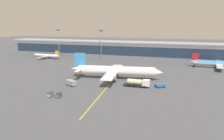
{
  "coord_description": "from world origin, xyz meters",
  "views": [
    {
      "loc": [
        34.55,
        -86.23,
        24.77
      ],
      "look_at": [
        1.38,
        7.54,
        4.5
      ],
      "focal_mm": 35.11,
      "sensor_mm": 36.0,
      "label": 1
    }
  ],
  "objects_px": {
    "baggage_cart_1": "(59,95)",
    "commuter_jet_far": "(221,64)",
    "main_airliner": "(116,71)",
    "commuter_jet_near": "(46,56)",
    "crew_van": "(71,83)",
    "pushback_tug": "(160,85)",
    "fuel_tanker": "(138,83)",
    "baggage_cart_0": "(50,94)"
  },
  "relations": [
    {
      "from": "baggage_cart_1",
      "to": "commuter_jet_far",
      "type": "xyz_separation_m",
      "value": [
        60.59,
        77.15,
        1.93
      ]
    },
    {
      "from": "main_airliner",
      "to": "commuter_jet_near",
      "type": "relative_size",
      "value": 1.72
    },
    {
      "from": "crew_van",
      "to": "pushback_tug",
      "type": "bearing_deg",
      "value": 15.42
    },
    {
      "from": "fuel_tanker",
      "to": "baggage_cart_0",
      "type": "xyz_separation_m",
      "value": [
        -26.73,
        -22.66,
        -0.96
      ]
    },
    {
      "from": "baggage_cart_1",
      "to": "main_airliner",
      "type": "bearing_deg",
      "value": 72.54
    },
    {
      "from": "commuter_jet_near",
      "to": "baggage_cart_1",
      "type": "bearing_deg",
      "value": -51.73
    },
    {
      "from": "main_airliner",
      "to": "crew_van",
      "type": "distance_m",
      "value": 22.71
    },
    {
      "from": "crew_van",
      "to": "commuter_jet_far",
      "type": "relative_size",
      "value": 0.15
    },
    {
      "from": "baggage_cart_1",
      "to": "crew_van",
      "type": "bearing_deg",
      "value": 103.56
    },
    {
      "from": "fuel_tanker",
      "to": "baggage_cart_0",
      "type": "relative_size",
      "value": 3.76
    },
    {
      "from": "pushback_tug",
      "to": "commuter_jet_far",
      "type": "height_order",
      "value": "commuter_jet_far"
    },
    {
      "from": "main_airliner",
      "to": "commuter_jet_far",
      "type": "height_order",
      "value": "main_airliner"
    },
    {
      "from": "pushback_tug",
      "to": "baggage_cart_0",
      "type": "height_order",
      "value": "baggage_cart_0"
    },
    {
      "from": "main_airliner",
      "to": "pushback_tug",
      "type": "height_order",
      "value": "main_airliner"
    },
    {
      "from": "main_airliner",
      "to": "baggage_cart_1",
      "type": "height_order",
      "value": "main_airliner"
    },
    {
      "from": "baggage_cart_0",
      "to": "commuter_jet_near",
      "type": "bearing_deg",
      "value": 126.59
    },
    {
      "from": "fuel_tanker",
      "to": "crew_van",
      "type": "xyz_separation_m",
      "value": [
        -27.12,
        -7.42,
        -0.43
      ]
    },
    {
      "from": "fuel_tanker",
      "to": "pushback_tug",
      "type": "relative_size",
      "value": 2.44
    },
    {
      "from": "baggage_cart_1",
      "to": "commuter_jet_near",
      "type": "xyz_separation_m",
      "value": [
        -60.48,
        76.65,
        1.36
      ]
    },
    {
      "from": "pushback_tug",
      "to": "baggage_cart_0",
      "type": "bearing_deg",
      "value": -144.58
    },
    {
      "from": "baggage_cart_0",
      "to": "baggage_cart_1",
      "type": "bearing_deg",
      "value": 10.07
    },
    {
      "from": "fuel_tanker",
      "to": "pushback_tug",
      "type": "xyz_separation_m",
      "value": [
        8.52,
        2.41,
        -0.9
      ]
    },
    {
      "from": "main_airliner",
      "to": "commuter_jet_near",
      "type": "height_order",
      "value": "main_airliner"
    },
    {
      "from": "commuter_jet_far",
      "to": "baggage_cart_0",
      "type": "bearing_deg",
      "value": -129.36
    },
    {
      "from": "pushback_tug",
      "to": "baggage_cart_0",
      "type": "xyz_separation_m",
      "value": [
        -35.24,
        -25.07,
        -0.07
      ]
    },
    {
      "from": "main_airliner",
      "to": "baggage_cart_0",
      "type": "relative_size",
      "value": 15.28
    },
    {
      "from": "baggage_cart_0",
      "to": "pushback_tug",
      "type": "bearing_deg",
      "value": 35.42
    },
    {
      "from": "main_airliner",
      "to": "pushback_tug",
      "type": "bearing_deg",
      "value": -20.19
    },
    {
      "from": "baggage_cart_0",
      "to": "baggage_cart_1",
      "type": "xyz_separation_m",
      "value": [
        3.15,
        0.56,
        0.0
      ]
    },
    {
      "from": "baggage_cart_0",
      "to": "crew_van",
      "type": "bearing_deg",
      "value": 91.47
    },
    {
      "from": "baggage_cart_1",
      "to": "commuter_jet_near",
      "type": "relative_size",
      "value": 0.11
    },
    {
      "from": "pushback_tug",
      "to": "commuter_jet_near",
      "type": "distance_m",
      "value": 106.25
    },
    {
      "from": "main_airliner",
      "to": "fuel_tanker",
      "type": "bearing_deg",
      "value": -38.06
    },
    {
      "from": "fuel_tanker",
      "to": "baggage_cart_1",
      "type": "bearing_deg",
      "value": -136.85
    },
    {
      "from": "baggage_cart_1",
      "to": "fuel_tanker",
      "type": "bearing_deg",
      "value": 43.15
    },
    {
      "from": "fuel_tanker",
      "to": "baggage_cart_0",
      "type": "distance_m",
      "value": 35.05
    },
    {
      "from": "commuter_jet_far",
      "to": "commuter_jet_near",
      "type": "xyz_separation_m",
      "value": [
        -121.07,
        -0.5,
        -0.57
      ]
    },
    {
      "from": "crew_van",
      "to": "commuter_jet_far",
      "type": "bearing_deg",
      "value": 44.25
    },
    {
      "from": "fuel_tanker",
      "to": "baggage_cart_1",
      "type": "distance_m",
      "value": 32.33
    },
    {
      "from": "baggage_cart_0",
      "to": "commuter_jet_far",
      "type": "xyz_separation_m",
      "value": [
        63.74,
        77.71,
        1.93
      ]
    },
    {
      "from": "pushback_tug",
      "to": "baggage_cart_1",
      "type": "bearing_deg",
      "value": -142.63
    },
    {
      "from": "commuter_jet_near",
      "to": "crew_van",
      "type": "bearing_deg",
      "value": -47.42
    }
  ]
}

